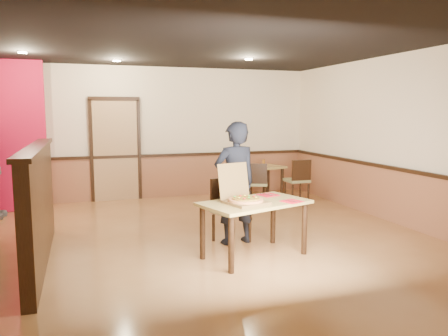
# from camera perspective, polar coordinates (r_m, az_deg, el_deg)

# --- Properties ---
(floor) EXTENTS (7.00, 7.00, 0.00)m
(floor) POSITION_cam_1_polar(r_m,az_deg,el_deg) (6.33, -3.90, -9.67)
(floor) COLOR #BD7F49
(floor) RESTS_ON ground
(ceiling) EXTENTS (7.00, 7.00, 0.00)m
(ceiling) POSITION_cam_1_polar(r_m,az_deg,el_deg) (6.13, -4.13, 16.24)
(ceiling) COLOR black
(ceiling) RESTS_ON wall_back
(wall_back) EXTENTS (7.00, 0.00, 7.00)m
(wall_back) POSITION_cam_1_polar(r_m,az_deg,el_deg) (9.50, -9.23, 4.53)
(wall_back) COLOR #FFEBC7
(wall_back) RESTS_ON floor
(wall_right) EXTENTS (0.00, 7.00, 7.00)m
(wall_right) POSITION_cam_1_polar(r_m,az_deg,el_deg) (7.71, 22.13, 3.46)
(wall_right) COLOR #FFEBC7
(wall_right) RESTS_ON floor
(wainscot_back) EXTENTS (7.00, 0.04, 0.90)m
(wainscot_back) POSITION_cam_1_polar(r_m,az_deg,el_deg) (9.56, -9.08, -1.18)
(wainscot_back) COLOR #985B3C
(wainscot_back) RESTS_ON floor
(chair_rail_back) EXTENTS (7.00, 0.06, 0.06)m
(chair_rail_back) POSITION_cam_1_polar(r_m,az_deg,el_deg) (9.48, -9.12, 1.62)
(chair_rail_back) COLOR black
(chair_rail_back) RESTS_ON wall_back
(wainscot_right) EXTENTS (0.04, 7.00, 0.90)m
(wainscot_right) POSITION_cam_1_polar(r_m,az_deg,el_deg) (7.81, 21.63, -3.51)
(wainscot_right) COLOR #985B3C
(wainscot_right) RESTS_ON floor
(chair_rail_right) EXTENTS (0.06, 7.00, 0.06)m
(chair_rail_right) POSITION_cam_1_polar(r_m,az_deg,el_deg) (7.72, 21.68, -0.10)
(chair_rail_right) COLOR black
(chair_rail_right) RESTS_ON wall_right
(back_door) EXTENTS (0.90, 0.06, 2.10)m
(back_door) POSITION_cam_1_polar(r_m,az_deg,el_deg) (9.39, -13.97, 2.23)
(back_door) COLOR tan
(back_door) RESTS_ON wall_back
(booth_partition) EXTENTS (0.20, 3.10, 1.44)m
(booth_partition) POSITION_cam_1_polar(r_m,az_deg,el_deg) (5.80, -23.02, -4.32)
(booth_partition) COLOR black
(booth_partition) RESTS_ON floor
(spot_a) EXTENTS (0.14, 0.14, 0.02)m
(spot_a) POSITION_cam_1_polar(r_m,az_deg,el_deg) (7.77, -24.83, 13.55)
(spot_a) COLOR beige
(spot_a) RESTS_ON ceiling
(spot_b) EXTENTS (0.14, 0.14, 0.02)m
(spot_b) POSITION_cam_1_polar(r_m,az_deg,el_deg) (8.45, -13.84, 13.45)
(spot_b) COLOR beige
(spot_b) RESTS_ON ceiling
(spot_c) EXTENTS (0.14, 0.14, 0.02)m
(spot_c) POSITION_cam_1_polar(r_m,az_deg,el_deg) (7.97, 3.24, 14.03)
(spot_c) COLOR beige
(spot_c) RESTS_ON ceiling
(main_table) EXTENTS (1.51, 1.14, 0.72)m
(main_table) POSITION_cam_1_polar(r_m,az_deg,el_deg) (5.59, 4.00, -5.46)
(main_table) COLOR tan
(main_table) RESTS_ON floor
(diner_chair) EXTENTS (0.58, 0.58, 0.91)m
(diner_chair) POSITION_cam_1_polar(r_m,az_deg,el_deg) (6.29, 0.61, -5.11)
(diner_chair) COLOR olive
(diner_chair) RESTS_ON floor
(side_chair_left) EXTENTS (0.54, 0.54, 0.84)m
(side_chair_left) POSITION_cam_1_polar(r_m,az_deg,el_deg) (8.76, 4.30, -1.81)
(side_chair_left) COLOR olive
(side_chair_left) RESTS_ON floor
(side_chair_right) EXTENTS (0.44, 0.44, 0.88)m
(side_chair_right) POSITION_cam_1_polar(r_m,az_deg,el_deg) (9.14, 9.68, -1.37)
(side_chair_right) COLOR olive
(side_chair_right) RESTS_ON floor
(side_table) EXTENTS (0.79, 0.79, 0.69)m
(side_table) POSITION_cam_1_polar(r_m,az_deg,el_deg) (9.49, 5.55, -0.74)
(side_table) COLOR tan
(side_table) RESTS_ON floor
(diner) EXTENTS (0.67, 0.48, 1.72)m
(diner) POSITION_cam_1_polar(r_m,az_deg,el_deg) (6.10, 1.46, -1.99)
(diner) COLOR black
(diner) RESTS_ON floor
(pizza_box) EXTENTS (0.58, 0.64, 0.48)m
(pizza_box) POSITION_cam_1_polar(r_m,az_deg,el_deg) (5.44, 2.57, -3.97)
(pizza_box) COLOR brown
(pizza_box) RESTS_ON main_table
(pizza) EXTENTS (0.50, 0.50, 0.03)m
(pizza) POSITION_cam_1_polar(r_m,az_deg,el_deg) (5.41, 2.88, -4.20)
(pizza) COLOR #D78A4E
(pizza) RESTS_ON pizza_box
(napkin_near) EXTENTS (0.30, 0.30, 0.01)m
(napkin_near) POSITION_cam_1_polar(r_m,az_deg,el_deg) (5.61, 8.85, -4.32)
(napkin_near) COLOR red
(napkin_near) RESTS_ON main_table
(napkin_far) EXTENTS (0.30, 0.30, 0.01)m
(napkin_far) POSITION_cam_1_polar(r_m,az_deg,el_deg) (6.00, 5.77, -3.51)
(napkin_far) COLOR red
(napkin_far) RESTS_ON main_table
(condiment) EXTENTS (0.06, 0.06, 0.14)m
(condiment) POSITION_cam_1_polar(r_m,az_deg,el_deg) (9.43, 5.20, 0.69)
(condiment) COLOR #93551A
(condiment) RESTS_ON side_table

